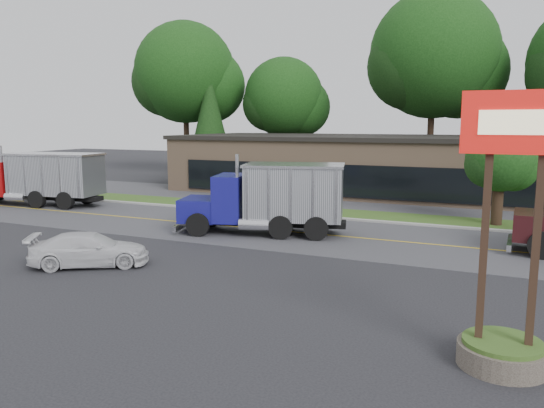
# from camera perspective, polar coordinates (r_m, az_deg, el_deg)

# --- Properties ---
(ground) EXTENTS (140.00, 140.00, 0.00)m
(ground) POSITION_cam_1_polar(r_m,az_deg,el_deg) (18.63, -11.05, -7.93)
(ground) COLOR #2E2E33
(ground) RESTS_ON ground
(road) EXTENTS (60.00, 8.00, 0.02)m
(road) POSITION_cam_1_polar(r_m,az_deg,el_deg) (26.27, 0.27, -2.88)
(road) COLOR #535358
(road) RESTS_ON ground
(center_line) EXTENTS (60.00, 0.12, 0.01)m
(center_line) POSITION_cam_1_polar(r_m,az_deg,el_deg) (26.27, 0.27, -2.88)
(center_line) COLOR gold
(center_line) RESTS_ON ground
(curb) EXTENTS (60.00, 0.30, 0.12)m
(curb) POSITION_cam_1_polar(r_m,az_deg,el_deg) (30.10, 3.49, -1.40)
(curb) COLOR #9E9E99
(curb) RESTS_ON ground
(grass_verge) EXTENTS (60.00, 3.40, 0.03)m
(grass_verge) POSITION_cam_1_polar(r_m,az_deg,el_deg) (31.76, 4.63, -0.87)
(grass_verge) COLOR #31511B
(grass_verge) RESTS_ON ground
(far_parking) EXTENTS (60.00, 7.00, 0.02)m
(far_parking) POSITION_cam_1_polar(r_m,az_deg,el_deg) (36.46, 7.24, 0.33)
(far_parking) COLOR #535358
(far_parking) RESTS_ON ground
(strip_mall) EXTENTS (32.00, 12.00, 4.00)m
(strip_mall) POSITION_cam_1_polar(r_m,az_deg,el_deg) (41.54, 12.35, 4.00)
(strip_mall) COLOR #A17F62
(strip_mall) RESTS_ON ground
(bilo_sign) EXTENTS (2.20, 1.90, 5.95)m
(bilo_sign) POSITION_cam_1_polar(r_m,az_deg,el_deg) (12.50, 23.99, -7.20)
(bilo_sign) COLOR #6B6054
(bilo_sign) RESTS_ON ground
(tree_far_a) EXTENTS (10.78, 10.14, 15.37)m
(tree_far_a) POSITION_cam_1_polar(r_m,az_deg,el_deg) (55.78, -9.11, 13.29)
(tree_far_a) COLOR #382619
(tree_far_a) RESTS_ON ground
(tree_far_b) EXTENTS (8.13, 7.66, 11.60)m
(tree_far_b) POSITION_cam_1_polar(r_m,az_deg,el_deg) (52.74, 1.44, 11.04)
(tree_far_b) COLOR #382619
(tree_far_b) RESTS_ON ground
(tree_far_c) EXTENTS (11.59, 10.91, 16.54)m
(tree_far_c) POSITION_cam_1_polar(r_m,az_deg,el_deg) (49.37, 17.23, 14.49)
(tree_far_c) COLOR #382619
(tree_far_c) RESTS_ON ground
(evergreen_left) EXTENTS (4.49, 4.49, 10.22)m
(evergreen_left) POSITION_cam_1_polar(r_m,az_deg,el_deg) (51.77, -6.69, 9.05)
(evergreen_left) COLOR #382619
(evergreen_left) RESTS_ON ground
(tree_verge) EXTENTS (3.65, 3.44, 5.21)m
(tree_verge) POSITION_cam_1_polar(r_m,az_deg,el_deg) (29.67, 23.43, 4.19)
(tree_verge) COLOR #382619
(tree_verge) RESTS_ON ground
(dump_truck_red) EXTENTS (9.99, 4.05, 3.36)m
(dump_truck_red) POSITION_cam_1_polar(r_m,az_deg,el_deg) (37.23, -23.87, 2.64)
(dump_truck_red) COLOR black
(dump_truck_red) RESTS_ON ground
(dump_truck_blue) EXTENTS (8.15, 4.42, 3.36)m
(dump_truck_blue) POSITION_cam_1_polar(r_m,az_deg,el_deg) (25.19, -0.03, 0.78)
(dump_truck_blue) COLOR black
(dump_truck_blue) RESTS_ON ground
(rally_car) EXTENTS (4.55, 3.79, 1.24)m
(rally_car) POSITION_cam_1_polar(r_m,az_deg,el_deg) (20.92, -19.02, -4.64)
(rally_car) COLOR silver
(rally_car) RESTS_ON ground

